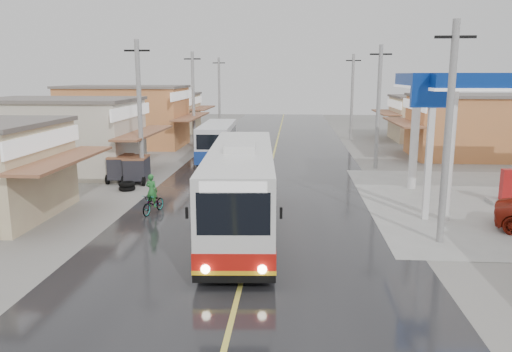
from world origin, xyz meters
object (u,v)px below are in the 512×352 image
Objects in this scene: cyclist at (153,200)px; second_bus at (218,141)px; coach_bus at (241,189)px; tricycle_near at (137,168)px; tyre_stack at (127,186)px; tricycle_far at (121,167)px.

second_bus is at bearing 102.31° from cyclist.
coach_bus is 11.00m from tricycle_near.
second_bus reaches higher than tyre_stack.
tricycle_far is 2.44m from tyre_stack.
tyre_stack is (0.03, -1.87, -0.65)m from tricycle_near.
coach_bus is at bearing -55.46° from tricycle_near.
tricycle_far is at bearing 128.39° from coach_bus.
tricycle_near is 2.25× the size of tyre_stack.
tricycle_far is 2.27× the size of tyre_stack.
second_bus is 9.00× the size of tyre_stack.
tyre_stack is at bearing 132.22° from coach_bus.
second_bus is 8.92m from tricycle_far.
tricycle_far is at bearing 135.38° from cyclist.
coach_bus reaches higher than tricycle_far.
coach_bus is 16.78m from second_bus.
tricycle_far is (-4.51, -7.68, -0.54)m from second_bus.
tricycle_far is at bearing -122.40° from second_bus.
tyre_stack is (-6.89, 6.64, -1.51)m from coach_bus.
coach_bus is 1.45× the size of second_bus.
coach_bus reaches higher than cyclist.
second_bus is 14.20m from cyclist.
tricycle_far reaches higher than tyre_stack.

